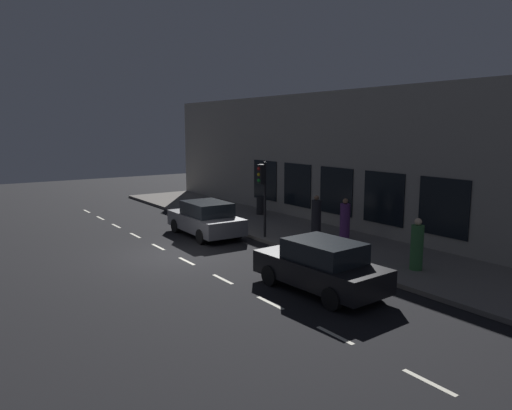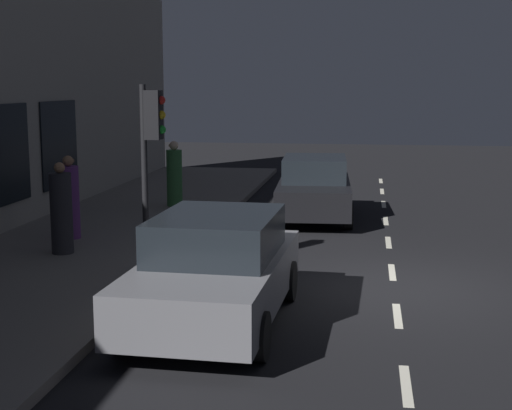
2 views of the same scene
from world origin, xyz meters
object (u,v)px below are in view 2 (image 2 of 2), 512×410
(pedestrian_2, at_px, (61,212))
(pedestrian_0, at_px, (174,176))
(pedestrian_1, at_px, (70,201))
(parked_car_0, at_px, (215,269))
(parked_car_1, at_px, (314,188))
(traffic_light, at_px, (151,136))

(pedestrian_2, bearing_deg, pedestrian_0, -112.74)
(pedestrian_1, bearing_deg, pedestrian_2, -5.19)
(pedestrian_1, bearing_deg, parked_car_0, 20.22)
(parked_car_1, xyz_separation_m, pedestrian_2, (4.55, 5.30, 0.18))
(parked_car_0, relative_size, pedestrian_1, 2.44)
(parked_car_0, height_order, parked_car_1, same)
(pedestrian_2, bearing_deg, parked_car_1, -146.36)
(parked_car_0, height_order, pedestrian_1, pedestrian_1)
(parked_car_1, relative_size, pedestrian_2, 2.42)
(traffic_light, height_order, pedestrian_1, traffic_light)
(traffic_light, bearing_deg, pedestrian_0, -78.11)
(parked_car_1, bearing_deg, traffic_light, 66.32)
(parked_car_0, distance_m, pedestrian_1, 6.21)
(parked_car_0, relative_size, parked_car_1, 1.00)
(traffic_light, relative_size, parked_car_0, 0.75)
(parked_car_1, distance_m, pedestrian_2, 6.98)
(traffic_light, xyz_separation_m, parked_car_1, (-2.38, -6.36, -1.75))
(parked_car_1, relative_size, pedestrian_1, 2.43)
(parked_car_1, relative_size, pedestrian_0, 2.46)
(traffic_light, bearing_deg, pedestrian_1, -43.28)
(traffic_light, relative_size, parked_car_1, 0.76)
(parked_car_1, bearing_deg, parked_car_0, 81.46)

